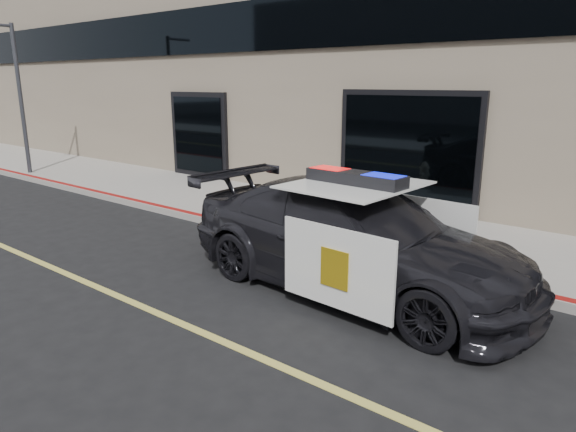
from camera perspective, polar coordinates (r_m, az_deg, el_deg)
The scene contains 5 objects.
ground at distance 6.46m, azimuth -7.66°, elevation -13.51°, with size 120.00×120.00×0.00m, color black.
sidewalk_n at distance 10.47m, azimuth 13.46°, elevation -2.19°, with size 60.00×3.50×0.15m, color gray.
police_car at distance 7.67m, azimuth 7.31°, elevation -2.39°, with size 2.89×5.75×1.80m.
fire_hydrant at distance 10.16m, azimuth 1.41°, elevation 0.13°, with size 0.33×0.46×0.72m.
street_light at distance 18.79m, azimuth -27.81°, elevation 12.05°, with size 0.13×1.18×4.66m.
Camera 1 is at (4.17, -3.89, 3.03)m, focal length 32.00 mm.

